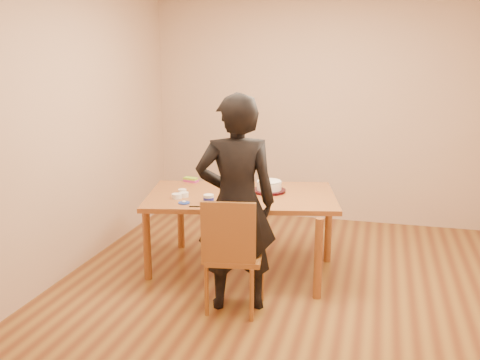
% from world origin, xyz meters
% --- Properties ---
extents(room_shell, '(4.00, 4.50, 2.70)m').
position_xyz_m(room_shell, '(0.00, 0.34, 1.35)').
color(room_shell, brown).
rests_on(room_shell, ground).
extents(dining_table, '(1.91, 1.37, 0.04)m').
position_xyz_m(dining_table, '(-0.45, 0.41, 0.73)').
color(dining_table, brown).
rests_on(dining_table, floor).
extents(dining_chair, '(0.49, 0.49, 0.04)m').
position_xyz_m(dining_chair, '(-0.30, -0.37, 0.45)').
color(dining_chair, brown).
rests_on(dining_chair, floor).
extents(cake_plate, '(0.32, 0.32, 0.02)m').
position_xyz_m(cake_plate, '(-0.22, 0.56, 0.76)').
color(cake_plate, red).
rests_on(cake_plate, dining_table).
extents(cake, '(0.23, 0.23, 0.07)m').
position_xyz_m(cake, '(-0.22, 0.56, 0.81)').
color(cake, white).
rests_on(cake, cake_plate).
extents(frosting_dome, '(0.23, 0.23, 0.03)m').
position_xyz_m(frosting_dome, '(-0.22, 0.56, 0.86)').
color(frosting_dome, white).
rests_on(frosting_dome, cake).
extents(frosting_tub, '(0.09, 0.09, 0.08)m').
position_xyz_m(frosting_tub, '(-0.64, 0.03, 0.79)').
color(frosting_tub, white).
rests_on(frosting_tub, dining_table).
extents(frosting_lid, '(0.10, 0.10, 0.01)m').
position_xyz_m(frosting_lid, '(-0.86, -0.02, 0.76)').
color(frosting_lid, '#173298').
rests_on(frosting_lid, dining_table).
extents(frosting_dollop, '(0.04, 0.04, 0.02)m').
position_xyz_m(frosting_dollop, '(-0.86, -0.02, 0.77)').
color(frosting_dollop, white).
rests_on(frosting_dollop, frosting_lid).
extents(ramekin_green, '(0.09, 0.09, 0.04)m').
position_xyz_m(ramekin_green, '(-0.94, 0.19, 0.77)').
color(ramekin_green, white).
rests_on(ramekin_green, dining_table).
extents(ramekin_yellow, '(0.08, 0.08, 0.04)m').
position_xyz_m(ramekin_yellow, '(-1.00, 0.31, 0.77)').
color(ramekin_yellow, white).
rests_on(ramekin_yellow, dining_table).
extents(ramekin_multi, '(0.09, 0.09, 0.04)m').
position_xyz_m(ramekin_multi, '(-0.98, 0.12, 0.77)').
color(ramekin_multi, white).
rests_on(ramekin_multi, dining_table).
extents(candy_box_pink, '(0.16, 0.11, 0.02)m').
position_xyz_m(candy_box_pink, '(-1.07, 0.75, 0.76)').
color(candy_box_pink, '#E3357A').
rests_on(candy_box_pink, dining_table).
extents(candy_box_green, '(0.15, 0.10, 0.02)m').
position_xyz_m(candy_box_green, '(-1.08, 0.76, 0.78)').
color(candy_box_green, green).
rests_on(candy_box_green, candy_box_pink).
extents(spatula, '(0.15, 0.04, 0.01)m').
position_xyz_m(spatula, '(-0.70, -0.09, 0.76)').
color(spatula, black).
rests_on(spatula, dining_table).
extents(person, '(0.74, 0.60, 1.75)m').
position_xyz_m(person, '(-0.30, -0.32, 0.88)').
color(person, black).
rests_on(person, floor).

